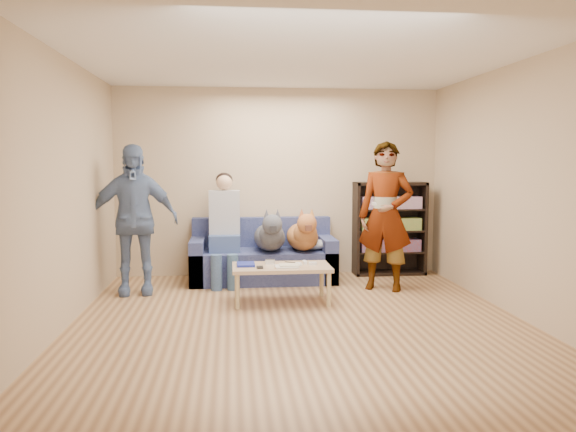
{
  "coord_description": "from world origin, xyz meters",
  "views": [
    {
      "loc": [
        -0.66,
        -5.33,
        1.59
      ],
      "look_at": [
        0.0,
        1.2,
        0.95
      ],
      "focal_mm": 35.0,
      "sensor_mm": 36.0,
      "label": 1
    }
  ],
  "objects": [
    {
      "name": "camera_silver",
      "position": [
        -0.23,
        1.0,
        0.45
      ],
      "size": [
        0.11,
        0.06,
        0.05
      ],
      "primitive_type": "cube",
      "color": "#B4B5B9",
      "rests_on": "coffee_table"
    },
    {
      "name": "wallet",
      "position": [
        -0.36,
        0.76,
        0.43
      ],
      "size": [
        0.07,
        0.12,
        0.02
      ],
      "primitive_type": "cube",
      "color": "black",
      "rests_on": "coffee_table"
    },
    {
      "name": "coffee_table",
      "position": [
        -0.11,
        0.88,
        0.37
      ],
      "size": [
        1.1,
        0.6,
        0.42
      ],
      "color": "tan",
      "rests_on": "ground"
    },
    {
      "name": "person_standing_left",
      "position": [
        -1.83,
        1.49,
        0.9
      ],
      "size": [
        1.09,
        0.54,
        1.8
      ],
      "primitive_type": "imported",
      "rotation": [
        0.0,
        0.0,
        0.1
      ],
      "color": "#6A7AAA",
      "rests_on": "ground"
    },
    {
      "name": "bookshelf",
      "position": [
        1.55,
        2.33,
        0.68
      ],
      "size": [
        1.0,
        0.34,
        1.3
      ],
      "color": "black",
      "rests_on": "ground"
    },
    {
      "name": "controller_b",
      "position": [
        0.25,
        0.9,
        0.43
      ],
      "size": [
        0.09,
        0.06,
        0.03
      ],
      "primitive_type": "cube",
      "color": "white",
      "rests_on": "coffee_table"
    },
    {
      "name": "wall_back",
      "position": [
        0.0,
        2.5,
        1.3
      ],
      "size": [
        4.5,
        0.0,
        4.5
      ],
      "primitive_type": "plane",
      "rotation": [
        1.57,
        0.0,
        0.0
      ],
      "color": "tan",
      "rests_on": "ground"
    },
    {
      "name": "headphone_cup_b",
      "position": [
        0.09,
        0.94,
        0.43
      ],
      "size": [
        0.07,
        0.07,
        0.02
      ],
      "primitive_type": "cylinder",
      "color": "white",
      "rests_on": "coffee_table"
    },
    {
      "name": "blanket",
      "position": [
        0.42,
        1.97,
        0.49
      ],
      "size": [
        0.38,
        0.32,
        0.13
      ],
      "primitive_type": "ellipsoid",
      "color": "#AFB0B4",
      "rests_on": "sofa"
    },
    {
      "name": "wall_left",
      "position": [
        -2.25,
        0.0,
        1.3
      ],
      "size": [
        0.0,
        5.0,
        5.0
      ],
      "primitive_type": "plane",
      "rotation": [
        1.57,
        0.0,
        1.57
      ],
      "color": "tan",
      "rests_on": "ground"
    },
    {
      "name": "magazine",
      "position": [
        -0.03,
        0.8,
        0.44
      ],
      "size": [
        0.22,
        0.17,
        0.01
      ],
      "primitive_type": "cube",
      "color": "beige",
      "rests_on": "coffee_table"
    },
    {
      "name": "person_seated",
      "position": [
        -0.75,
        1.97,
        0.77
      ],
      "size": [
        0.4,
        0.73,
        1.47
      ],
      "color": "#416190",
      "rests_on": "sofa"
    },
    {
      "name": "controller_a",
      "position": [
        0.17,
        0.98,
        0.43
      ],
      "size": [
        0.04,
        0.13,
        0.03
      ],
      "primitive_type": "cube",
      "color": "silver",
      "rests_on": "coffee_table"
    },
    {
      "name": "person_standing_right",
      "position": [
        1.23,
        1.39,
        0.92
      ],
      "size": [
        0.79,
        0.69,
        1.84
      ],
      "primitive_type": "imported",
      "rotation": [
        0.0,
        0.0,
        -0.46
      ],
      "color": "gray",
      "rests_on": "ground"
    },
    {
      "name": "headphone_cup_a",
      "position": [
        0.09,
        0.86,
        0.43
      ],
      "size": [
        0.07,
        0.07,
        0.02
      ],
      "primitive_type": "cylinder",
      "color": "white",
      "rests_on": "coffee_table"
    },
    {
      "name": "pen_orange",
      "position": [
        -0.13,
        0.72,
        0.42
      ],
      "size": [
        0.13,
        0.06,
        0.01
      ],
      "primitive_type": "cylinder",
      "rotation": [
        0.0,
        1.57,
        0.35
      ],
      "color": "orange",
      "rests_on": "coffee_table"
    },
    {
      "name": "pen_black",
      "position": [
        0.01,
        1.06,
        0.42
      ],
      "size": [
        0.13,
        0.08,
        0.01
      ],
      "primitive_type": "cylinder",
      "rotation": [
        0.0,
        1.57,
        -0.52
      ],
      "color": "black",
      "rests_on": "coffee_table"
    },
    {
      "name": "papers",
      "position": [
        -0.06,
        0.78,
        0.43
      ],
      "size": [
        0.26,
        0.2,
        0.02
      ],
      "primitive_type": "cube",
      "color": "beige",
      "rests_on": "coffee_table"
    },
    {
      "name": "wall_front",
      "position": [
        0.0,
        -2.5,
        1.3
      ],
      "size": [
        4.5,
        0.0,
        4.5
      ],
      "primitive_type": "plane",
      "rotation": [
        -1.57,
        0.0,
        0.0
      ],
      "color": "tan",
      "rests_on": "ground"
    },
    {
      "name": "dog_tan",
      "position": [
        0.27,
        1.88,
        0.63
      ],
      "size": [
        0.41,
        1.16,
        0.59
      ],
      "color": "#B66737",
      "rests_on": "sofa"
    },
    {
      "name": "notebook_blue",
      "position": [
        -0.51,
        0.93,
        0.43
      ],
      "size": [
        0.2,
        0.26,
        0.03
      ],
      "primitive_type": "cube",
      "color": "navy",
      "rests_on": "coffee_table"
    },
    {
      "name": "dog_gray",
      "position": [
        -0.17,
        1.87,
        0.63
      ],
      "size": [
        0.41,
        1.25,
        0.59
      ],
      "color": "#46494F",
      "rests_on": "sofa"
    },
    {
      "name": "wall_right",
      "position": [
        2.25,
        0.0,
        1.3
      ],
      "size": [
        0.0,
        5.0,
        5.0
      ],
      "primitive_type": "plane",
      "rotation": [
        1.57,
        0.0,
        -1.57
      ],
      "color": "tan",
      "rests_on": "ground"
    },
    {
      "name": "ground",
      "position": [
        0.0,
        0.0,
        0.0
      ],
      "size": [
        5.0,
        5.0,
        0.0
      ],
      "primitive_type": "plane",
      "color": "brown",
      "rests_on": "ground"
    },
    {
      "name": "sofa",
      "position": [
        -0.25,
        2.1,
        0.28
      ],
      "size": [
        1.9,
        0.85,
        0.82
      ],
      "color": "#515B93",
      "rests_on": "ground"
    },
    {
      "name": "held_controller",
      "position": [
        1.03,
        1.19,
        1.09
      ],
      "size": [
        0.05,
        0.13,
        0.03
      ],
      "primitive_type": "cube",
      "rotation": [
        0.0,
        0.0,
        -0.11
      ],
      "color": "white",
      "rests_on": "person_standing_right"
    },
    {
      "name": "ceiling",
      "position": [
        0.0,
        0.0,
        2.6
      ],
      "size": [
        5.0,
        5.0,
        0.0
      ],
      "primitive_type": "plane",
      "rotation": [
        3.14,
        0.0,
        0.0
      ],
      "color": "white",
      "rests_on": "ground"
    }
  ]
}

